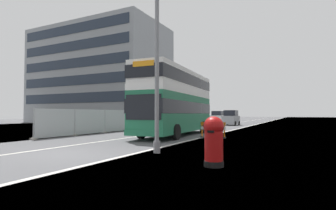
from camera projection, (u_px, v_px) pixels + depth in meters
ground at (75, 156)px, 10.52m from camera, size 140.00×280.00×0.10m
double_decker_bus at (177, 101)px, 20.24m from camera, size 3.36×11.22×4.91m
lamppost_foreground at (157, 64)px, 11.15m from camera, size 0.29×0.70×7.99m
red_pillar_postbox at (214, 139)px, 8.23m from camera, size 0.65×0.65×1.57m
roadworks_barrier at (213, 128)px, 17.98m from camera, size 1.75×0.45×1.08m
construction_site_fence at (117, 121)px, 24.21m from camera, size 0.44×17.20×2.06m
car_oncoming_near at (231, 118)px, 38.07m from camera, size 1.97×4.01×2.17m
car_receding_mid at (218, 117)px, 46.20m from camera, size 2.02×4.39×2.14m
bare_tree_far_verge_near at (146, 106)px, 37.64m from camera, size 3.32×2.58×5.57m
backdrop_office_block at (99, 76)px, 51.52m from camera, size 25.67×14.08×18.10m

